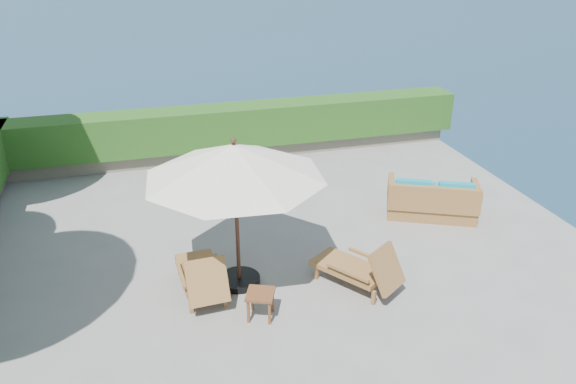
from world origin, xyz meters
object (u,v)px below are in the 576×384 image
object	(u,v)px
lounge_right	(361,268)
wicker_loveseat	(432,201)
patio_umbrella	(234,163)
side_table	(260,297)
lounge_left	(202,275)

from	to	relation	value
lounge_right	wicker_loveseat	size ratio (longest dim) A/B	0.79
patio_umbrella	wicker_loveseat	world-z (taller)	patio_umbrella
side_table	wicker_loveseat	bearing A→B (deg)	29.47
patio_umbrella	lounge_left	xyz separation A→B (m)	(-0.63, -0.17, -1.81)
lounge_right	lounge_left	bearing A→B (deg)	134.23
patio_umbrella	wicker_loveseat	xyz separation A→B (m)	(4.29, 1.35, -1.83)
wicker_loveseat	lounge_right	bearing A→B (deg)	-114.92
patio_umbrella	lounge_left	size ratio (longest dim) A/B	2.32
patio_umbrella	lounge_right	distance (m)	2.71
patio_umbrella	side_table	bearing A→B (deg)	-81.82
side_table	wicker_loveseat	size ratio (longest dim) A/B	0.27
lounge_left	wicker_loveseat	size ratio (longest dim) A/B	0.77
side_table	wicker_loveseat	world-z (taller)	wicker_loveseat
patio_umbrella	lounge_left	distance (m)	1.92
lounge_right	side_table	bearing A→B (deg)	155.75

